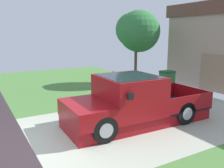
% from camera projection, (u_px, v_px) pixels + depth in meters
% --- Properties ---
extents(pickup_truck, '(2.23, 5.22, 1.72)m').
position_uv_depth(pickup_truck, '(130.00, 103.00, 8.39)').
color(pickup_truck, maroon).
rests_on(pickup_truck, ground).
extents(person_with_hat, '(0.48, 0.45, 1.72)m').
position_uv_depth(person_with_hat, '(114.00, 90.00, 9.49)').
color(person_with_hat, '#333842').
rests_on(person_with_hat, ground).
extents(handbag, '(0.32, 0.20, 0.44)m').
position_uv_depth(handbag, '(109.00, 113.00, 9.33)').
color(handbag, tan).
rests_on(handbag, ground).
extents(front_yard_tree, '(2.73, 2.56, 4.54)m').
position_uv_depth(front_yard_tree, '(137.00, 31.00, 14.97)').
color(front_yard_tree, brown).
rests_on(front_yard_tree, ground).
extents(wheeled_trash_bin, '(0.60, 0.72, 1.10)m').
position_uv_depth(wheeled_trash_bin, '(167.00, 80.00, 13.54)').
color(wheeled_trash_bin, '#286B38').
rests_on(wheeled_trash_bin, ground).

